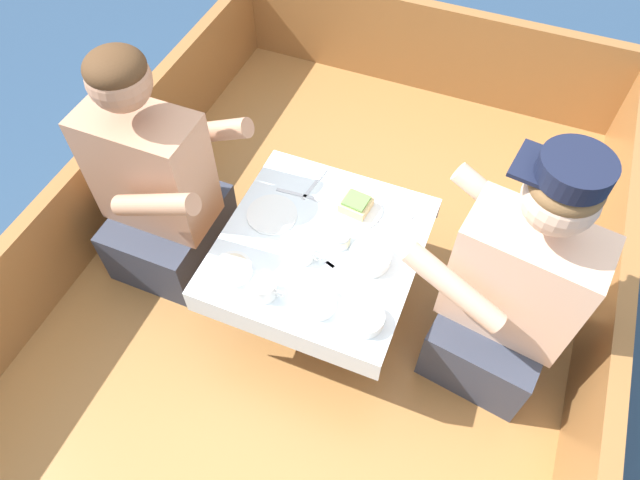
% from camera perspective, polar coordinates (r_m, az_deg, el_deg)
% --- Properties ---
extents(ground_plane, '(60.00, 60.00, 0.00)m').
position_cam_1_polar(ground_plane, '(2.44, -0.73, -10.71)').
color(ground_plane, navy).
extents(boat_deck, '(2.01, 3.06, 0.26)m').
position_cam_1_polar(boat_deck, '(2.33, -0.76, -9.29)').
color(boat_deck, '#9E6B38').
rests_on(boat_deck, ground_plane).
extents(gunwale_port, '(0.06, 3.06, 0.40)m').
position_cam_1_polar(gunwale_port, '(2.44, -22.60, 2.76)').
color(gunwale_port, '#936033').
rests_on(gunwale_port, boat_deck).
extents(gunwale_starboard, '(0.06, 3.06, 0.40)m').
position_cam_1_polar(gunwale_starboard, '(2.06, 25.76, -13.23)').
color(gunwale_starboard, '#936033').
rests_on(gunwale_starboard, boat_deck).
extents(bow_coaming, '(1.89, 0.06, 0.46)m').
position_cam_1_polar(bow_coaming, '(3.04, 10.67, 18.41)').
color(bow_coaming, '#936033').
rests_on(bow_coaming, boat_deck).
extents(cockpit_table, '(0.67, 0.70, 0.38)m').
position_cam_1_polar(cockpit_table, '(1.96, 0.00, -1.06)').
color(cockpit_table, '#B2B2B7').
rests_on(cockpit_table, boat_deck).
extents(person_port, '(0.52, 0.44, 0.97)m').
position_cam_1_polar(person_port, '(2.15, -15.89, 4.84)').
color(person_port, '#333847').
rests_on(person_port, boat_deck).
extents(person_starboard, '(0.57, 0.51, 0.98)m').
position_cam_1_polar(person_starboard, '(1.91, 18.48, -4.96)').
color(person_starboard, '#333847').
rests_on(person_starboard, boat_deck).
extents(plate_sandwich, '(0.19, 0.19, 0.01)m').
position_cam_1_polar(plate_sandwich, '(2.02, 3.57, 3.10)').
color(plate_sandwich, white).
rests_on(plate_sandwich, cockpit_table).
extents(plate_bread, '(0.18, 0.18, 0.01)m').
position_cam_1_polar(plate_bread, '(2.01, -4.82, 2.57)').
color(plate_bread, white).
rests_on(plate_bread, cockpit_table).
extents(sandwich, '(0.11, 0.10, 0.05)m').
position_cam_1_polar(sandwich, '(2.00, 3.61, 3.60)').
color(sandwich, '#E0BC7F').
rests_on(sandwich, plate_sandwich).
extents(bowl_port_near, '(0.12, 0.12, 0.04)m').
position_cam_1_polar(bowl_port_near, '(1.78, -0.26, -6.15)').
color(bowl_port_near, white).
rests_on(bowl_port_near, cockpit_table).
extents(bowl_starboard_near, '(0.14, 0.14, 0.04)m').
position_cam_1_polar(bowl_starboard_near, '(1.88, 5.01, -1.73)').
color(bowl_starboard_near, white).
rests_on(bowl_starboard_near, cockpit_table).
extents(bowl_center_far, '(0.12, 0.12, 0.04)m').
position_cam_1_polar(bowl_center_far, '(1.76, 4.53, -7.84)').
color(bowl_center_far, white).
rests_on(bowl_center_far, cockpit_table).
extents(bowl_port_far, '(0.12, 0.12, 0.04)m').
position_cam_1_polar(bowl_port_far, '(1.87, -8.65, -2.86)').
color(bowl_port_far, white).
rests_on(bowl_port_far, cockpit_table).
extents(coffee_cup_port, '(0.11, 0.08, 0.05)m').
position_cam_1_polar(coffee_cup_port, '(1.88, -1.71, -1.28)').
color(coffee_cup_port, white).
rests_on(coffee_cup_port, cockpit_table).
extents(coffee_cup_starboard, '(0.11, 0.08, 0.06)m').
position_cam_1_polar(coffee_cup_starboard, '(1.80, -5.59, -4.88)').
color(coffee_cup_starboard, white).
rests_on(coffee_cup_starboard, cockpit_table).
extents(tin_can, '(0.07, 0.07, 0.05)m').
position_cam_1_polar(tin_can, '(1.91, 2.06, 0.07)').
color(tin_can, silver).
rests_on(tin_can, cockpit_table).
extents(utensil_knife_starboard, '(0.04, 0.17, 0.00)m').
position_cam_1_polar(utensil_knife_starboard, '(2.10, -0.53, 5.64)').
color(utensil_knife_starboard, silver).
rests_on(utensil_knife_starboard, cockpit_table).
extents(utensil_spoon_starboard, '(0.17, 0.03, 0.01)m').
position_cam_1_polar(utensil_spoon_starboard, '(2.06, -1.41, 4.39)').
color(utensil_spoon_starboard, silver).
rests_on(utensil_spoon_starboard, cockpit_table).
extents(utensil_spoon_port, '(0.15, 0.10, 0.01)m').
position_cam_1_polar(utensil_spoon_port, '(2.01, 7.68, 2.22)').
color(utensil_spoon_port, silver).
rests_on(utensil_spoon_port, cockpit_table).
extents(utensil_fork_port, '(0.17, 0.07, 0.00)m').
position_cam_1_polar(utensil_fork_port, '(1.86, 2.19, -3.36)').
color(utensil_fork_port, silver).
rests_on(utensil_fork_port, cockpit_table).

